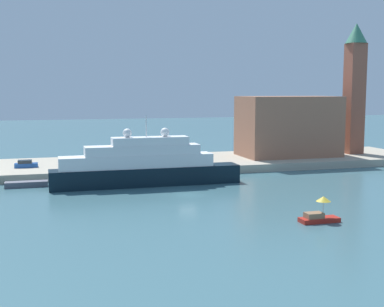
{
  "coord_description": "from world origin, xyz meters",
  "views": [
    {
      "loc": [
        -19.18,
        -69.19,
        14.69
      ],
      "look_at": [
        2.37,
        6.0,
        5.14
      ],
      "focal_mm": 48.45,
      "sensor_mm": 36.0,
      "label": 1
    }
  ],
  "objects_px": {
    "work_barge": "(26,184)",
    "person_figure": "(63,166)",
    "bell_tower": "(355,84)",
    "mooring_bollard": "(187,165)",
    "parked_car": "(26,164)",
    "small_motorboat": "(319,214)",
    "large_yacht": "(144,166)",
    "harbor_building": "(288,126)"
  },
  "relations": [
    {
      "from": "work_barge",
      "to": "bell_tower",
      "type": "height_order",
      "value": "bell_tower"
    },
    {
      "from": "large_yacht",
      "to": "person_figure",
      "type": "xyz_separation_m",
      "value": [
        -11.95,
        8.77,
        -0.83
      ]
    },
    {
      "from": "harbor_building",
      "to": "parked_car",
      "type": "relative_size",
      "value": 4.97
    },
    {
      "from": "parked_car",
      "to": "mooring_bollard",
      "type": "distance_m",
      "value": 27.96
    },
    {
      "from": "parked_car",
      "to": "bell_tower",
      "type": "bearing_deg",
      "value": 1.85
    },
    {
      "from": "work_barge",
      "to": "parked_car",
      "type": "height_order",
      "value": "parked_car"
    },
    {
      "from": "small_motorboat",
      "to": "person_figure",
      "type": "relative_size",
      "value": 2.56
    },
    {
      "from": "bell_tower",
      "to": "harbor_building",
      "type": "bearing_deg",
      "value": 179.35
    },
    {
      "from": "bell_tower",
      "to": "mooring_bollard",
      "type": "xyz_separation_m",
      "value": [
        -38.96,
        -9.19,
        -14.29
      ]
    },
    {
      "from": "small_motorboat",
      "to": "mooring_bollard",
      "type": "xyz_separation_m",
      "value": [
        -5.52,
        35.72,
        0.85
      ]
    },
    {
      "from": "work_barge",
      "to": "bell_tower",
      "type": "bearing_deg",
      "value": 11.62
    },
    {
      "from": "work_barge",
      "to": "mooring_bollard",
      "type": "bearing_deg",
      "value": 9.16
    },
    {
      "from": "large_yacht",
      "to": "bell_tower",
      "type": "bearing_deg",
      "value": 19.76
    },
    {
      "from": "person_figure",
      "to": "mooring_bollard",
      "type": "distance_m",
      "value": 21.09
    },
    {
      "from": "small_motorboat",
      "to": "parked_car",
      "type": "bearing_deg",
      "value": 127.28
    },
    {
      "from": "person_figure",
      "to": "parked_car",
      "type": "bearing_deg",
      "value": 133.16
    },
    {
      "from": "small_motorboat",
      "to": "work_barge",
      "type": "xyz_separation_m",
      "value": [
        -32.21,
        31.41,
        -0.47
      ]
    },
    {
      "from": "parked_car",
      "to": "large_yacht",
      "type": "bearing_deg",
      "value": -40.19
    },
    {
      "from": "harbor_building",
      "to": "parked_car",
      "type": "xyz_separation_m",
      "value": [
        -51.06,
        -2.3,
        -5.49
      ]
    },
    {
      "from": "large_yacht",
      "to": "parked_car",
      "type": "relative_size",
      "value": 7.57
    },
    {
      "from": "person_figure",
      "to": "mooring_bollard",
      "type": "height_order",
      "value": "person_figure"
    },
    {
      "from": "harbor_building",
      "to": "bell_tower",
      "type": "height_order",
      "value": "bell_tower"
    },
    {
      "from": "large_yacht",
      "to": "parked_car",
      "type": "height_order",
      "value": "large_yacht"
    },
    {
      "from": "large_yacht",
      "to": "bell_tower",
      "type": "xyz_separation_m",
      "value": [
        48.09,
        17.28,
        12.97
      ]
    },
    {
      "from": "person_figure",
      "to": "small_motorboat",
      "type": "bearing_deg",
      "value": -53.85
    },
    {
      "from": "large_yacht",
      "to": "bell_tower",
      "type": "height_order",
      "value": "bell_tower"
    },
    {
      "from": "parked_car",
      "to": "mooring_bollard",
      "type": "xyz_separation_m",
      "value": [
        27.05,
        -7.06,
        -0.21
      ]
    },
    {
      "from": "large_yacht",
      "to": "parked_car",
      "type": "xyz_separation_m",
      "value": [
        -17.93,
        15.14,
        -1.1
      ]
    },
    {
      "from": "bell_tower",
      "to": "person_figure",
      "type": "relative_size",
      "value": 15.37
    },
    {
      "from": "small_motorboat",
      "to": "harbor_building",
      "type": "xyz_separation_m",
      "value": [
        18.49,
        45.08,
        6.56
      ]
    },
    {
      "from": "large_yacht",
      "to": "bell_tower",
      "type": "relative_size",
      "value": 1.09
    },
    {
      "from": "work_barge",
      "to": "mooring_bollard",
      "type": "height_order",
      "value": "mooring_bollard"
    },
    {
      "from": "harbor_building",
      "to": "bell_tower",
      "type": "bearing_deg",
      "value": -0.65
    },
    {
      "from": "work_barge",
      "to": "person_figure",
      "type": "relative_size",
      "value": 3.59
    },
    {
      "from": "work_barge",
      "to": "parked_car",
      "type": "distance_m",
      "value": 11.48
    },
    {
      "from": "work_barge",
      "to": "harbor_building",
      "type": "relative_size",
      "value": 0.33
    },
    {
      "from": "person_figure",
      "to": "mooring_bollard",
      "type": "xyz_separation_m",
      "value": [
        21.08,
        -0.69,
        -0.49
      ]
    },
    {
      "from": "small_motorboat",
      "to": "person_figure",
      "type": "xyz_separation_m",
      "value": [
        -26.59,
        36.4,
        1.34
      ]
    },
    {
      "from": "person_figure",
      "to": "work_barge",
      "type": "bearing_deg",
      "value": -138.37
    },
    {
      "from": "small_motorboat",
      "to": "work_barge",
      "type": "bearing_deg",
      "value": 135.72
    },
    {
      "from": "parked_car",
      "to": "work_barge",
      "type": "bearing_deg",
      "value": -88.17
    },
    {
      "from": "large_yacht",
      "to": "mooring_bollard",
      "type": "xyz_separation_m",
      "value": [
        9.12,
        8.08,
        -1.31
      ]
    }
  ]
}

